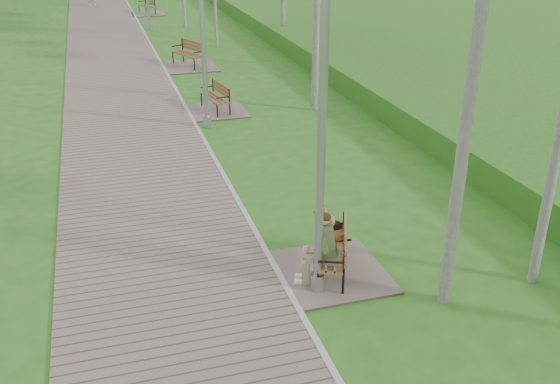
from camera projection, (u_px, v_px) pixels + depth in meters
The scene contains 9 objects.
walkway at pixel (113, 63), 24.04m from camera, with size 3.50×67.00×0.04m, color #70625B.
kerb at pixel (159, 60), 24.49m from camera, with size 0.10×67.00×0.05m, color #999993.
embankment at pixel (449, 49), 26.34m from camera, with size 14.00×70.00×1.60m, color #3D7E27.
bench_main at pixel (330, 253), 10.03m from camera, with size 1.66×1.84×1.45m.
bench_second at pixel (216, 105), 18.27m from camera, with size 1.65×1.83×1.01m.
bench_third at pixel (189, 61), 23.34m from camera, with size 1.93×2.15×1.19m.
bench_far at pixel (147, 11), 34.91m from camera, with size 1.77×1.97×1.09m.
lamp_post_near at pixel (322, 136), 8.67m from camera, with size 0.21×0.21×5.51m.
lamp_post_second at pixel (202, 29), 15.91m from camera, with size 0.22×0.22×5.66m.
Camera 1 is at (-2.48, -3.28, 5.47)m, focal length 40.00 mm.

